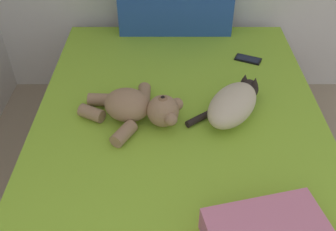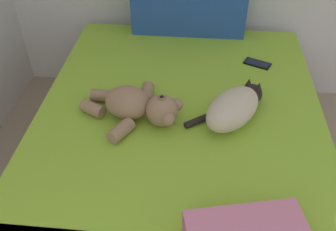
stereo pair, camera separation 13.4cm
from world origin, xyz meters
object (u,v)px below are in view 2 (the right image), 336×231
bed (178,157)px  teddy_bear (137,106)px  cat (235,107)px  cell_phone (257,63)px

bed → teddy_bear: size_ratio=3.84×
cat → cell_phone: 0.53m
bed → teddy_bear: 0.39m
bed → teddy_bear: bearing=-175.8°
cell_phone → bed: bearing=-128.7°
cat → cell_phone: size_ratio=2.45×
bed → cat: cat is taller
teddy_bear → cat: bearing=3.6°
cat → cell_phone: cat is taller
cat → teddy_bear: bearing=-176.4°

